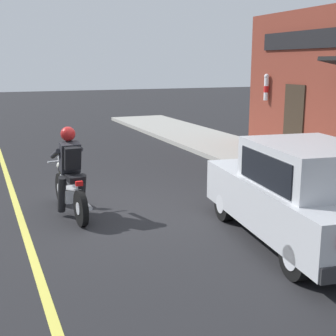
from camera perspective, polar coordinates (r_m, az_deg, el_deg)
ground_plane at (r=8.81m, az=-5.59°, el=-5.28°), size 80.00×80.00×0.00m
sidewalk_curb at (r=13.54m, az=11.24°, el=1.20°), size 2.60×22.00×0.14m
lane_stripe at (r=11.37m, az=-18.79°, el=-1.76°), size 0.12×19.80×0.01m
motorcycle_with_rider at (r=8.59m, az=-11.87°, el=-1.26°), size 0.58×2.02×1.62m
car_hatchback at (r=7.37m, az=15.95°, el=-3.09°), size 2.10×3.95×1.57m
traffic_cone at (r=12.02m, az=11.10°, el=1.52°), size 0.36×0.36×0.60m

